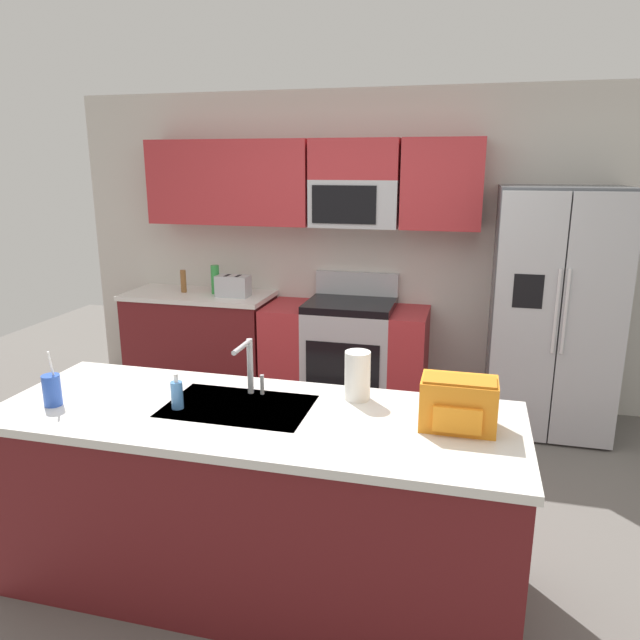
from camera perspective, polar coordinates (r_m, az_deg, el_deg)
The scene contains 14 objects.
ground_plane at distance 3.66m, azimuth -2.31°, elevation -18.53°, with size 9.00×9.00×0.00m, color #66605B.
kitchen_wall_unit at distance 5.15m, azimuth 2.67°, elevation 8.74°, with size 5.20×0.43×2.60m.
back_counter at distance 5.49m, azimuth -11.27°, elevation -2.03°, with size 1.29×0.63×0.90m.
range_oven at distance 5.08m, azimuth 2.44°, elevation -3.22°, with size 1.36×0.61×1.10m.
refrigerator at distance 4.82m, azimuth 21.35°, elevation 0.73°, with size 0.90×0.76×1.85m.
island_counter at distance 3.00m, azimuth -6.03°, elevation -16.58°, with size 2.44×0.87×0.90m.
toaster at distance 5.18m, azimuth -8.29°, elevation 3.24°, with size 0.28×0.16×0.18m.
pepper_mill at distance 5.42m, azimuth -12.90°, elevation 3.63°, with size 0.05×0.05×0.20m, color brown.
bottle_green at distance 5.30m, azimuth -9.97°, elevation 3.83°, with size 0.07×0.07×0.25m, color green.
sink_faucet at distance 2.93m, azimuth -6.79°, elevation -4.08°, with size 0.09×0.21×0.28m.
drink_cup_blue at distance 3.09m, azimuth -24.20°, elevation -6.10°, with size 0.08×0.08×0.27m.
soap_dispenser at distance 2.87m, azimuth -13.49°, elevation -6.92°, with size 0.06×0.06×0.17m.
paper_towel_roll at distance 2.89m, azimuth 3.60°, elevation -5.32°, with size 0.12×0.12×0.24m, color white.
backpack at distance 2.64m, azimuth 13.07°, elevation -7.68°, with size 0.32×0.22×0.23m.
Camera 1 is at (0.89, -2.93, 2.01)m, focal length 33.54 mm.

